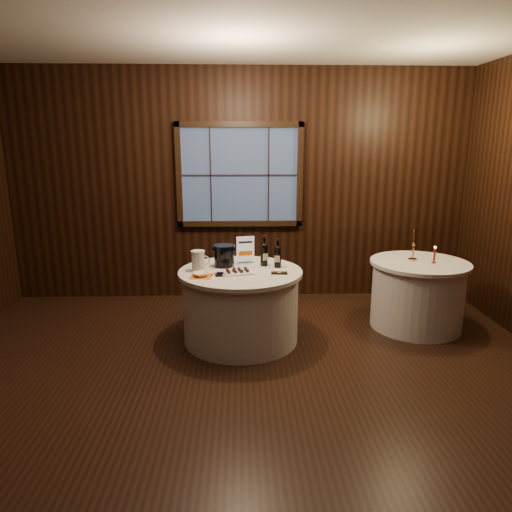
{
  "coord_description": "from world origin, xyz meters",
  "views": [
    {
      "loc": [
        0.0,
        -3.54,
        2.03
      ],
      "look_at": [
        0.16,
        0.9,
        0.95
      ],
      "focal_mm": 32.0,
      "sensor_mm": 36.0,
      "label": 1
    }
  ],
  "objects_px": {
    "main_table": "(241,305)",
    "chocolate_box": "(279,273)",
    "port_bottle_left": "(264,253)",
    "chocolate_plate": "(237,272)",
    "port_bottle_right": "(278,255)",
    "cracker_bowl": "(201,274)",
    "sign_stand": "(245,254)",
    "side_table": "(417,294)",
    "ice_bucket": "(224,255)",
    "brass_candlestick": "(413,249)",
    "grape_bunch": "(220,274)",
    "glass_pitcher": "(198,261)",
    "red_candle": "(434,257)"
  },
  "relations": [
    {
      "from": "sign_stand",
      "to": "port_bottle_left",
      "type": "bearing_deg",
      "value": -37.64
    },
    {
      "from": "main_table",
      "to": "port_bottle_left",
      "type": "distance_m",
      "value": 0.61
    },
    {
      "from": "cracker_bowl",
      "to": "red_candle",
      "type": "height_order",
      "value": "red_candle"
    },
    {
      "from": "main_table",
      "to": "chocolate_box",
      "type": "xyz_separation_m",
      "value": [
        0.39,
        -0.14,
        0.39
      ]
    },
    {
      "from": "glass_pitcher",
      "to": "brass_candlestick",
      "type": "height_order",
      "value": "brass_candlestick"
    },
    {
      "from": "port_bottle_left",
      "to": "chocolate_plate",
      "type": "distance_m",
      "value": 0.42
    },
    {
      "from": "grape_bunch",
      "to": "red_candle",
      "type": "xyz_separation_m",
      "value": [
        2.32,
        0.41,
        0.06
      ]
    },
    {
      "from": "main_table",
      "to": "brass_candlestick",
      "type": "xyz_separation_m",
      "value": [
        1.94,
        0.37,
        0.51
      ]
    },
    {
      "from": "main_table",
      "to": "red_candle",
      "type": "bearing_deg",
      "value": 5.64
    },
    {
      "from": "chocolate_box",
      "to": "sign_stand",
      "type": "bearing_deg",
      "value": 133.87
    },
    {
      "from": "sign_stand",
      "to": "port_bottle_left",
      "type": "xyz_separation_m",
      "value": [
        0.2,
        -0.1,
        0.04
      ]
    },
    {
      "from": "port_bottle_right",
      "to": "cracker_bowl",
      "type": "xyz_separation_m",
      "value": [
        -0.78,
        -0.32,
        -0.11
      ]
    },
    {
      "from": "main_table",
      "to": "port_bottle_right",
      "type": "xyz_separation_m",
      "value": [
        0.39,
        0.11,
        0.52
      ]
    },
    {
      "from": "main_table",
      "to": "sign_stand",
      "type": "height_order",
      "value": "sign_stand"
    },
    {
      "from": "chocolate_box",
      "to": "grape_bunch",
      "type": "height_order",
      "value": "grape_bunch"
    },
    {
      "from": "side_table",
      "to": "brass_candlestick",
      "type": "bearing_deg",
      "value": 132.95
    },
    {
      "from": "port_bottle_left",
      "to": "grape_bunch",
      "type": "relative_size",
      "value": 1.95
    },
    {
      "from": "cracker_bowl",
      "to": "brass_candlestick",
      "type": "relative_size",
      "value": 0.43
    },
    {
      "from": "main_table",
      "to": "sign_stand",
      "type": "xyz_separation_m",
      "value": [
        0.05,
        0.27,
        0.49
      ]
    },
    {
      "from": "red_candle",
      "to": "ice_bucket",
      "type": "bearing_deg",
      "value": -178.94
    },
    {
      "from": "side_table",
      "to": "chocolate_box",
      "type": "xyz_separation_m",
      "value": [
        -1.61,
        -0.44,
        0.39
      ]
    },
    {
      "from": "ice_bucket",
      "to": "main_table",
      "type": "bearing_deg",
      "value": -44.3
    },
    {
      "from": "chocolate_box",
      "to": "red_candle",
      "type": "distance_m",
      "value": 1.76
    },
    {
      "from": "glass_pitcher",
      "to": "grape_bunch",
      "type": "bearing_deg",
      "value": -37.99
    },
    {
      "from": "side_table",
      "to": "brass_candlestick",
      "type": "height_order",
      "value": "brass_candlestick"
    },
    {
      "from": "port_bottle_left",
      "to": "chocolate_box",
      "type": "height_order",
      "value": "port_bottle_left"
    },
    {
      "from": "chocolate_box",
      "to": "cracker_bowl",
      "type": "relative_size",
      "value": 1.07
    },
    {
      "from": "chocolate_box",
      "to": "ice_bucket",
      "type": "bearing_deg",
      "value": 155.99
    },
    {
      "from": "side_table",
      "to": "port_bottle_left",
      "type": "height_order",
      "value": "port_bottle_left"
    },
    {
      "from": "port_bottle_right",
      "to": "cracker_bowl",
      "type": "relative_size",
      "value": 2.02
    },
    {
      "from": "main_table",
      "to": "glass_pitcher",
      "type": "xyz_separation_m",
      "value": [
        -0.43,
        0.01,
        0.49
      ]
    },
    {
      "from": "cracker_bowl",
      "to": "brass_candlestick",
      "type": "bearing_deg",
      "value": 13.86
    },
    {
      "from": "grape_bunch",
      "to": "brass_candlestick",
      "type": "xyz_separation_m",
      "value": [
        2.14,
        0.57,
        0.11
      ]
    },
    {
      "from": "ice_bucket",
      "to": "cracker_bowl",
      "type": "height_order",
      "value": "ice_bucket"
    },
    {
      "from": "ice_bucket",
      "to": "grape_bunch",
      "type": "height_order",
      "value": "ice_bucket"
    },
    {
      "from": "sign_stand",
      "to": "ice_bucket",
      "type": "distance_m",
      "value": 0.25
    },
    {
      "from": "chocolate_plate",
      "to": "chocolate_box",
      "type": "bearing_deg",
      "value": -3.26
    },
    {
      "from": "side_table",
      "to": "chocolate_box",
      "type": "distance_m",
      "value": 1.71
    },
    {
      "from": "port_bottle_right",
      "to": "chocolate_plate",
      "type": "xyz_separation_m",
      "value": [
        -0.43,
        -0.22,
        -0.12
      ]
    },
    {
      "from": "sign_stand",
      "to": "chocolate_plate",
      "type": "relative_size",
      "value": 0.87
    },
    {
      "from": "ice_bucket",
      "to": "glass_pitcher",
      "type": "height_order",
      "value": "ice_bucket"
    },
    {
      "from": "main_table",
      "to": "chocolate_plate",
      "type": "xyz_separation_m",
      "value": [
        -0.03,
        -0.11,
        0.4
      ]
    },
    {
      "from": "port_bottle_left",
      "to": "red_candle",
      "type": "bearing_deg",
      "value": -17.96
    },
    {
      "from": "port_bottle_right",
      "to": "ice_bucket",
      "type": "xyz_separation_m",
      "value": [
        -0.57,
        0.06,
        -0.01
      ]
    },
    {
      "from": "port_bottle_left",
      "to": "red_candle",
      "type": "relative_size",
      "value": 1.7
    },
    {
      "from": "port_bottle_right",
      "to": "red_candle",
      "type": "distance_m",
      "value": 1.73
    },
    {
      "from": "main_table",
      "to": "grape_bunch",
      "type": "bearing_deg",
      "value": -134.53
    },
    {
      "from": "grape_bunch",
      "to": "cracker_bowl",
      "type": "height_order",
      "value": "cracker_bowl"
    },
    {
      "from": "port_bottle_right",
      "to": "cracker_bowl",
      "type": "distance_m",
      "value": 0.85
    },
    {
      "from": "glass_pitcher",
      "to": "cracker_bowl",
      "type": "height_order",
      "value": "glass_pitcher"
    }
  ]
}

